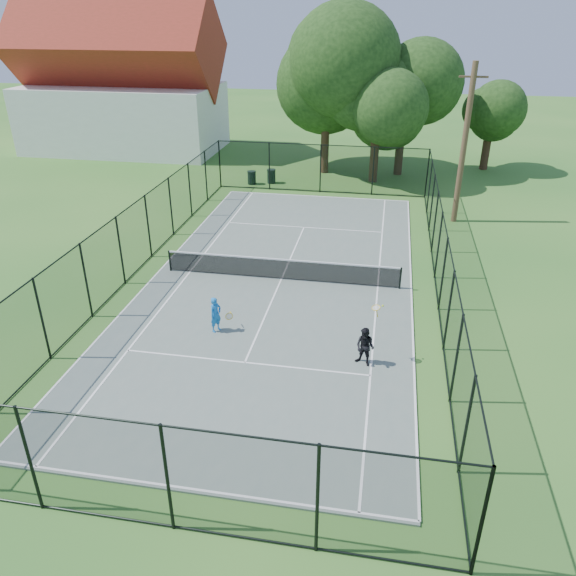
% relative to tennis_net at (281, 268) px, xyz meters
% --- Properties ---
extents(ground, '(120.00, 120.00, 0.00)m').
position_rel_tennis_net_xyz_m(ground, '(0.00, 0.00, -0.58)').
color(ground, '#296321').
extents(tennis_court, '(11.00, 24.00, 0.06)m').
position_rel_tennis_net_xyz_m(tennis_court, '(0.00, 0.00, -0.55)').
color(tennis_court, slate).
rests_on(tennis_court, ground).
extents(tennis_net, '(10.08, 0.08, 0.95)m').
position_rel_tennis_net_xyz_m(tennis_net, '(0.00, 0.00, 0.00)').
color(tennis_net, black).
rests_on(tennis_net, tennis_court).
extents(fence, '(13.10, 26.10, 3.00)m').
position_rel_tennis_net_xyz_m(fence, '(0.00, 0.00, 0.92)').
color(fence, black).
rests_on(fence, ground).
extents(tree_near_left, '(7.28, 7.28, 9.49)m').
position_rel_tennis_net_xyz_m(tree_near_left, '(-0.31, 17.76, 5.26)').
color(tree_near_left, '#332114').
rests_on(tree_near_left, ground).
extents(tree_near_mid, '(5.60, 5.60, 7.32)m').
position_rel_tennis_net_xyz_m(tree_near_mid, '(3.18, 16.03, 3.93)').
color(tree_near_mid, '#332114').
rests_on(tree_near_mid, ground).
extents(tree_near_right, '(5.72, 5.72, 7.90)m').
position_rel_tennis_net_xyz_m(tree_near_right, '(4.82, 18.13, 4.44)').
color(tree_near_right, '#332114').
rests_on(tree_near_right, ground).
extents(tree_far_right, '(4.50, 4.50, 5.95)m').
position_rel_tennis_net_xyz_m(tree_far_right, '(10.90, 20.67, 3.10)').
color(tree_far_right, '#332114').
rests_on(tree_far_right, ground).
extents(building, '(15.30, 8.15, 11.87)m').
position_rel_tennis_net_xyz_m(building, '(-17.00, 22.00, 4.35)').
color(building, silver).
rests_on(building, ground).
extents(trash_bin_left, '(0.58, 0.58, 0.86)m').
position_rel_tennis_net_xyz_m(trash_bin_left, '(-4.66, 13.98, -0.14)').
color(trash_bin_left, black).
rests_on(trash_bin_left, ground).
extents(trash_bin_right, '(0.58, 0.58, 0.91)m').
position_rel_tennis_net_xyz_m(trash_bin_right, '(-3.43, 14.44, -0.12)').
color(trash_bin_right, black).
rests_on(trash_bin_right, ground).
extents(utility_pole, '(1.40, 0.30, 8.20)m').
position_rel_tennis_net_xyz_m(utility_pole, '(7.91, 9.00, 3.58)').
color(utility_pole, '#4C3823').
rests_on(utility_pole, ground).
extents(player_blue, '(0.84, 0.57, 1.32)m').
position_rel_tennis_net_xyz_m(player_blue, '(-1.50, -4.59, 0.14)').
color(player_blue, blue).
rests_on(player_blue, tennis_court).
extents(player_black, '(0.89, 0.93, 2.02)m').
position_rel_tennis_net_xyz_m(player_black, '(3.87, -5.79, 0.16)').
color(player_black, black).
rests_on(player_black, tennis_court).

